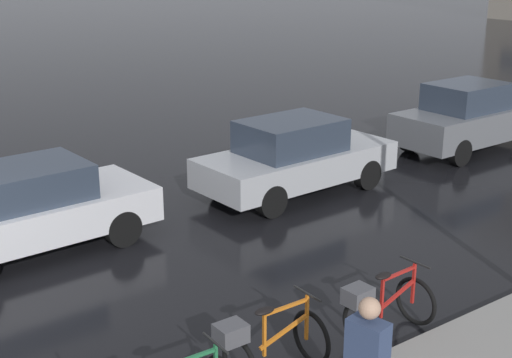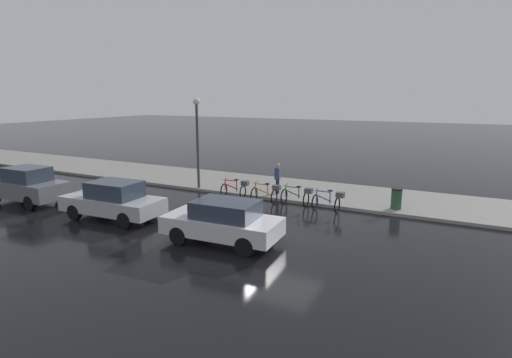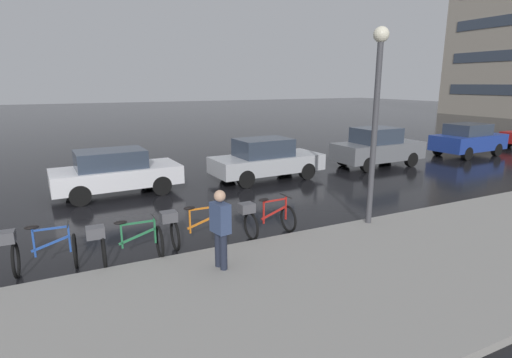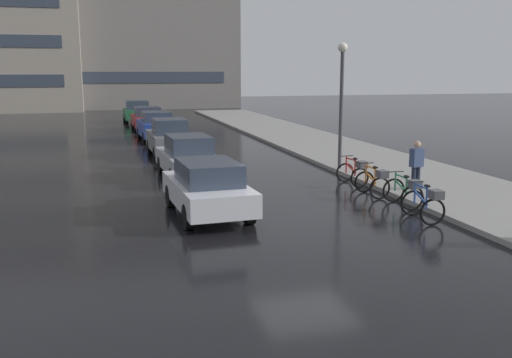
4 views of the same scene
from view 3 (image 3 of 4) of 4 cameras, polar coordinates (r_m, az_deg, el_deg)
ground_plane at (r=11.80m, az=-24.37°, el=-5.52°), size 140.00×140.00×0.00m
bicycle_nearest at (r=8.83m, az=-28.87°, el=-8.83°), size 0.75×1.37×0.99m
bicycle_second at (r=8.57m, az=-18.34°, el=-8.53°), size 0.75×1.44×0.94m
bicycle_third at (r=9.06m, az=-9.23°, el=-6.76°), size 0.70×1.38×0.98m
bicycle_farthest at (r=9.55m, az=1.22°, el=-5.50°), size 0.74×1.40×0.97m
car_white at (r=13.91m, az=-19.46°, el=0.97°), size 1.98×4.11×1.50m
car_silver at (r=15.22m, az=1.45°, el=2.83°), size 1.94×4.35×1.58m
car_grey at (r=18.45m, az=16.96°, el=4.32°), size 1.79×4.13×1.72m
car_blue at (r=22.98m, az=28.05°, el=5.00°), size 1.95×3.97×1.63m
pedestrian at (r=7.60m, az=-5.10°, el=-6.96°), size 0.44×0.32×1.69m
streetlamp at (r=10.09m, az=16.82°, el=10.20°), size 0.36×0.36×4.88m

